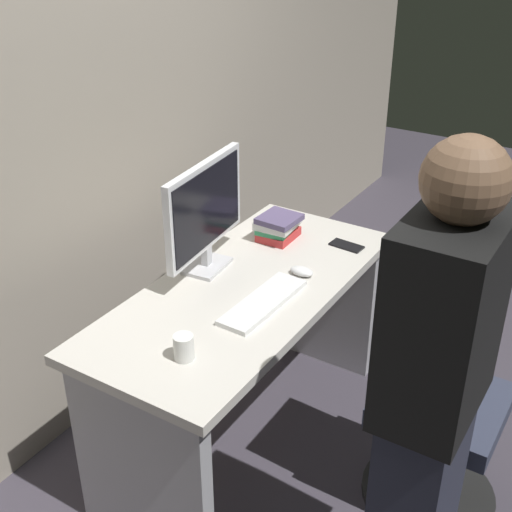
% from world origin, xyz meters
% --- Properties ---
extents(ground_plane, '(9.00, 9.00, 0.00)m').
position_xyz_m(ground_plane, '(0.00, 0.00, 0.00)').
color(ground_plane, '#3D3842').
extents(wall_back, '(6.40, 0.10, 3.00)m').
position_xyz_m(wall_back, '(0.00, 0.75, 1.50)').
color(wall_back, '#9E9384').
rests_on(wall_back, ground).
extents(desk, '(1.47, 0.65, 0.76)m').
position_xyz_m(desk, '(0.00, 0.00, 0.52)').
color(desk, beige).
rests_on(desk, ground).
extents(office_chair, '(0.52, 0.52, 0.94)m').
position_xyz_m(office_chair, '(0.08, -0.75, 0.43)').
color(office_chair, black).
rests_on(office_chair, ground).
extents(person_at_desk, '(0.40, 0.24, 1.64)m').
position_xyz_m(person_at_desk, '(-0.40, -0.88, 0.84)').
color(person_at_desk, '#262838').
rests_on(person_at_desk, ground).
extents(monitor, '(0.54, 0.16, 0.46)m').
position_xyz_m(monitor, '(0.04, 0.21, 1.01)').
color(monitor, silver).
rests_on(monitor, desk).
extents(keyboard, '(0.43, 0.14, 0.02)m').
position_xyz_m(keyboard, '(-0.07, -0.13, 0.77)').
color(keyboard, white).
rests_on(keyboard, desk).
extents(mouse, '(0.06, 0.10, 0.03)m').
position_xyz_m(mouse, '(0.20, -0.15, 0.78)').
color(mouse, white).
rests_on(mouse, desk).
extents(cup_near_keyboard, '(0.07, 0.07, 0.09)m').
position_xyz_m(cup_near_keyboard, '(-0.50, -0.08, 0.80)').
color(cup_near_keyboard, white).
rests_on(cup_near_keyboard, desk).
extents(book_stack, '(0.20, 0.18, 0.11)m').
position_xyz_m(book_stack, '(0.43, 0.10, 0.82)').
color(book_stack, red).
rests_on(book_stack, desk).
extents(cell_phone, '(0.08, 0.15, 0.01)m').
position_xyz_m(cell_phone, '(0.52, -0.19, 0.76)').
color(cell_phone, black).
rests_on(cell_phone, desk).
extents(handbag, '(0.34, 0.14, 0.38)m').
position_xyz_m(handbag, '(0.78, -0.63, 0.14)').
color(handbag, '#262628').
rests_on(handbag, ground).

